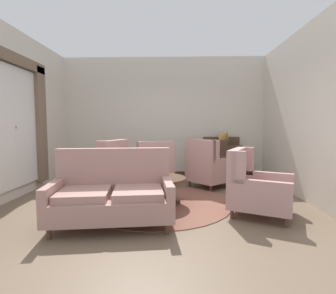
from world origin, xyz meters
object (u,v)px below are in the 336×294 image
porcelain_vase (160,167)px  armchair_back_corner (255,187)px  side_table (231,169)px  gramophone (225,137)px  armchair_foreground_right (153,167)px  armchair_near_sideboard (208,167)px  sideboard (222,159)px  coffee_table (159,182)px  armchair_far_left (105,171)px  settee (112,195)px

porcelain_vase → armchair_back_corner: armchair_back_corner is taller
side_table → gramophone: gramophone is taller
armchair_back_corner → armchair_foreground_right: (-1.71, 1.79, 0.02)m
armchair_near_sideboard → sideboard: size_ratio=1.09×
coffee_table → armchair_near_sideboard: armchair_near_sideboard is taller
armchair_far_left → side_table: (2.65, 0.58, -0.05)m
side_table → gramophone: 1.17m
armchair_far_left → sideboard: 3.08m
porcelain_vase → settee: (-0.60, -0.93, -0.24)m
coffee_table → porcelain_vase: size_ratio=2.28×
armchair_near_sideboard → coffee_table: bearing=100.4°
sideboard → coffee_table: bearing=-122.5°
settee → porcelain_vase: bearing=49.5°
armchair_far_left → armchair_foreground_right: 1.10m
side_table → sideboard: sideboard is taller
armchair_back_corner → armchair_near_sideboard: (-0.48, 1.76, 0.03)m
armchair_near_sideboard → side_table: size_ratio=1.71×
coffee_table → gramophone: 2.81m
armchair_near_sideboard → gramophone: bearing=-71.1°
armchair_far_left → side_table: 2.71m
settee → side_table: bearing=38.7°
porcelain_vase → gramophone: 2.74m
coffee_table → armchair_back_corner: armchair_back_corner is taller
gramophone → armchair_near_sideboard: bearing=-119.1°
armchair_near_sideboard → armchair_far_left: 2.22m
settee → side_table: size_ratio=2.53×
armchair_back_corner → gramophone: gramophone is taller
sideboard → side_table: bearing=-88.7°
coffee_table → armchair_foreground_right: 1.35m
porcelain_vase → settee: 1.13m
armchair_foreground_right → armchair_near_sideboard: bearing=160.4°
armchair_foreground_right → side_table: (1.73, -0.03, -0.03)m
coffee_table → side_table: side_table is taller
armchair_near_sideboard → armchair_foreground_right: armchair_near_sideboard is taller
armchair_foreground_right → armchair_far_left: bearing=15.3°
armchair_near_sideboard → side_table: (0.51, -0.00, -0.04)m
armchair_back_corner → gramophone: 2.79m
armchair_back_corner → armchair_near_sideboard: size_ratio=0.98×
porcelain_vase → armchair_far_left: size_ratio=0.37×
porcelain_vase → settee: settee is taller
armchair_far_left → armchair_near_sideboard: bearing=126.7°
armchair_back_corner → gramophone: bearing=23.9°
coffee_table → sideboard: size_ratio=0.85×
armchair_near_sideboard → armchair_foreground_right: bearing=46.6°
coffee_table → armchair_far_left: (-1.14, 0.73, 0.06)m
sideboard → armchair_near_sideboard: bearing=-115.1°
porcelain_vase → armchair_far_left: armchair_far_left is taller
coffee_table → armchair_near_sideboard: (1.00, 1.30, 0.05)m
settee → armchair_near_sideboard: (1.60, 2.21, 0.03)m
armchair_foreground_right → side_table: size_ratio=1.54×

